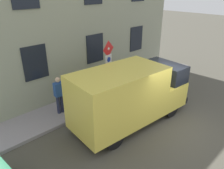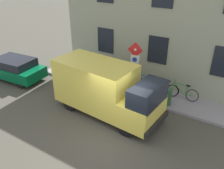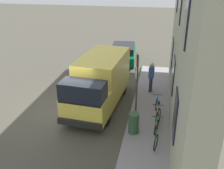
{
  "view_description": "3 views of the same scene",
  "coord_description": "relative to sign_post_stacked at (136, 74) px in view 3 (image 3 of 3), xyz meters",
  "views": [
    {
      "loc": [
        -4.01,
        7.13,
        5.41
      ],
      "look_at": [
        2.31,
        1.07,
        1.4
      ],
      "focal_mm": 34.72,
      "sensor_mm": 36.0,
      "label": 1
    },
    {
      "loc": [
        -6.71,
        -4.11,
        6.53
      ],
      "look_at": [
        1.87,
        1.15,
        1.23
      ],
      "focal_mm": 36.99,
      "sensor_mm": 36.0,
      "label": 2
    },
    {
      "loc": [
        4.15,
        -10.54,
        6.49
      ],
      "look_at": [
        1.91,
        0.81,
        1.34
      ],
      "focal_mm": 41.58,
      "sensor_mm": 36.0,
      "label": 3
    }
  ],
  "objects": [
    {
      "name": "bicycle_orange",
      "position": [
        1.09,
        -1.28,
        -1.58
      ],
      "size": [
        0.46,
        1.71,
        0.89
      ],
      "rotation": [
        0.0,
        0.0,
        1.59
      ],
      "color": "black",
      "rests_on": "sidewalk_slab"
    },
    {
      "name": "sign_post_stacked",
      "position": [
        0.0,
        0.0,
        0.0
      ],
      "size": [
        0.18,
        0.56,
        2.9
      ],
      "color": "#474C47",
      "rests_on": "sidewalk_slab"
    },
    {
      "name": "building_facade",
      "position": [
        1.99,
        -0.56,
        1.6
      ],
      "size": [
        0.75,
        12.22,
        7.38
      ],
      "color": "gray",
      "rests_on": "ground_plane"
    },
    {
      "name": "delivery_van",
      "position": [
        -1.9,
        0.56,
        -0.76
      ],
      "size": [
        2.41,
        5.47,
        2.5
      ],
      "rotation": [
        0.0,
        0.0,
        4.63
      ],
      "color": "#E9D24E",
      "rests_on": "ground_plane"
    },
    {
      "name": "parked_hatchback",
      "position": [
        -1.76,
        7.48,
        -1.36
      ],
      "size": [
        2.07,
        4.13,
        1.38
      ],
      "rotation": [
        0.0,
        0.0,
        1.65
      ],
      "color": "#065930",
      "rests_on": "ground_plane"
    },
    {
      "name": "ground_plane",
      "position": [
        -3.11,
        -0.56,
        -2.09
      ],
      "size": [
        80.0,
        80.0,
        0.0
      ],
      "primitive_type": "plane",
      "color": "#47453B"
    },
    {
      "name": "pedestrian",
      "position": [
        0.6,
        2.39,
        -1.02
      ],
      "size": [
        0.3,
        0.43,
        1.72
      ],
      "rotation": [
        0.0,
        0.0,
        6.18
      ],
      "color": "#262B47",
      "rests_on": "sidewalk_slab"
    },
    {
      "name": "litter_bin",
      "position": [
        0.14,
        -1.84,
        -1.5
      ],
      "size": [
        0.44,
        0.44,
        0.9
      ],
      "primitive_type": "cylinder",
      "color": "#2D5133",
      "rests_on": "sidewalk_slab"
    },
    {
      "name": "bicycle_green",
      "position": [
        1.09,
        -2.3,
        -1.58
      ],
      "size": [
        0.46,
        1.71,
        0.89
      ],
      "rotation": [
        0.0,
        0.0,
        1.6
      ],
      "color": "black",
      "rests_on": "sidewalk_slab"
    },
    {
      "name": "bicycle_blue",
      "position": [
        1.09,
        -0.26,
        -1.58
      ],
      "size": [
        0.46,
        1.71,
        0.89
      ],
      "rotation": [
        0.0,
        0.0,
        1.7
      ],
      "color": "black",
      "rests_on": "sidewalk_slab"
    },
    {
      "name": "sidewalk_slab",
      "position": [
        0.72,
        -0.56,
        -2.02
      ],
      "size": [
        1.86,
        14.22,
        0.14
      ],
      "primitive_type": "cube",
      "color": "gray",
      "rests_on": "ground_plane"
    }
  ]
}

